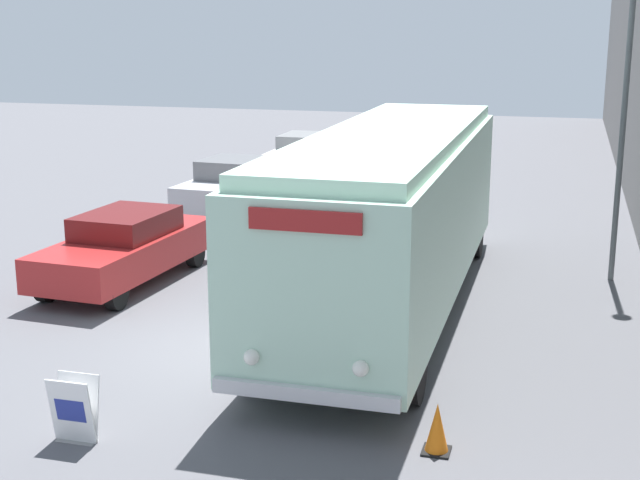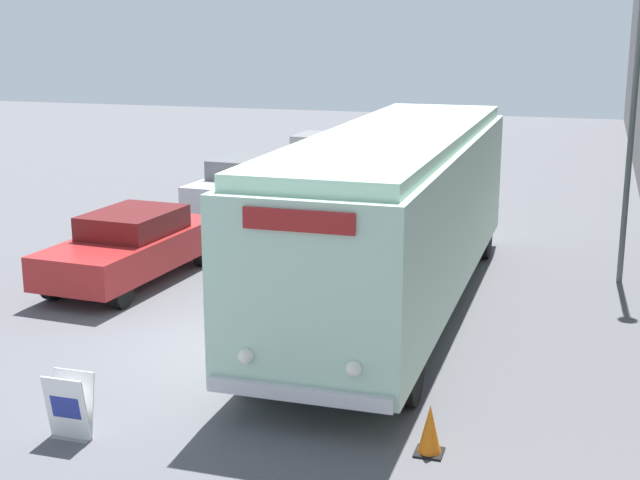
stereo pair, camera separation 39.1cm
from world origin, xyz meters
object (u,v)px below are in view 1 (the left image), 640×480
at_px(vintage_bus, 391,210).
at_px(parked_car_mid, 233,186).
at_px(parked_car_near, 125,247).
at_px(sign_board, 74,410).
at_px(traffic_cone, 437,428).
at_px(parked_car_far, 305,152).
at_px(streetlamp, 626,89).

distance_m(vintage_bus, parked_car_mid, 9.47).
bearing_deg(vintage_bus, parked_car_near, 178.44).
xyz_separation_m(vintage_bus, sign_board, (-2.85, -6.66, -1.48)).
height_order(parked_car_mid, traffic_cone, parked_car_mid).
bearing_deg(sign_board, parked_car_far, 98.64).
xyz_separation_m(vintage_bus, parked_car_mid, (-5.99, 7.25, -1.11)).
height_order(vintage_bus, parked_car_near, vintage_bus).
bearing_deg(parked_car_mid, traffic_cone, -55.51).
height_order(sign_board, parked_car_mid, parked_car_mid).
distance_m(parked_car_far, traffic_cone, 22.12).
xyz_separation_m(streetlamp, parked_car_far, (-10.33, 11.86, -3.32)).
bearing_deg(parked_car_mid, vintage_bus, -46.80).
bearing_deg(parked_car_near, sign_board, -63.83).
bearing_deg(sign_board, traffic_cone, 11.84).
distance_m(streetlamp, parked_car_far, 16.07).
relative_size(vintage_bus, sign_board, 12.76).
bearing_deg(parked_car_near, parked_car_mid, 96.33).
distance_m(sign_board, parked_car_far, 21.88).
relative_size(parked_car_mid, parked_car_far, 0.91).
bearing_deg(sign_board, streetlamp, 54.23).
bearing_deg(parked_car_mid, sign_board, -73.66).
xyz_separation_m(parked_car_mid, parked_car_far, (-0.15, 7.72, -0.11)).
relative_size(vintage_bus, parked_car_near, 2.40).
height_order(parked_car_far, traffic_cone, parked_car_far).
relative_size(sign_board, parked_car_far, 0.19).
relative_size(streetlamp, traffic_cone, 9.23).
relative_size(sign_board, streetlamp, 0.15).
distance_m(vintage_bus, parked_car_near, 5.79).
xyz_separation_m(vintage_bus, traffic_cone, (1.75, -5.70, -1.59)).
distance_m(streetlamp, parked_car_near, 10.79).
height_order(parked_car_mid, parked_car_far, parked_car_mid).
relative_size(sign_board, parked_car_near, 0.19).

